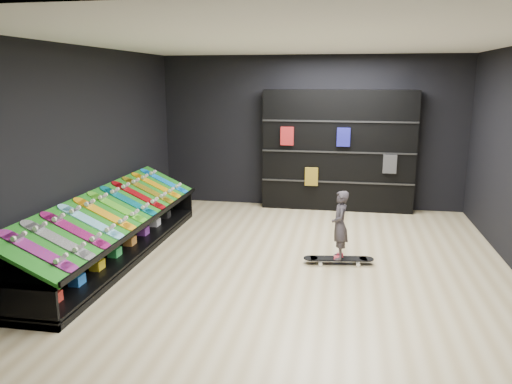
% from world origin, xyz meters
% --- Properties ---
extents(floor, '(6.00, 7.00, 0.01)m').
position_xyz_m(floor, '(0.00, 0.00, 0.00)').
color(floor, tan).
rests_on(floor, ground).
extents(ceiling, '(6.00, 7.00, 0.01)m').
position_xyz_m(ceiling, '(0.00, 0.00, 3.00)').
color(ceiling, white).
rests_on(ceiling, ground).
extents(wall_back, '(6.00, 0.02, 3.00)m').
position_xyz_m(wall_back, '(0.00, 3.50, 1.50)').
color(wall_back, black).
rests_on(wall_back, ground).
extents(wall_front, '(6.00, 0.02, 3.00)m').
position_xyz_m(wall_front, '(0.00, -3.50, 1.50)').
color(wall_front, black).
rests_on(wall_front, ground).
extents(wall_left, '(0.02, 7.00, 3.00)m').
position_xyz_m(wall_left, '(-3.00, 0.00, 1.50)').
color(wall_left, black).
rests_on(wall_left, ground).
extents(display_rack, '(0.90, 4.50, 0.50)m').
position_xyz_m(display_rack, '(-2.55, 0.00, 0.25)').
color(display_rack, black).
rests_on(display_rack, ground).
extents(turf_ramp, '(0.92, 4.50, 0.46)m').
position_xyz_m(turf_ramp, '(-2.50, 0.00, 0.71)').
color(turf_ramp, '#125E0E').
rests_on(turf_ramp, display_rack).
extents(back_shelving, '(2.92, 0.34, 2.34)m').
position_xyz_m(back_shelving, '(0.56, 3.32, 1.17)').
color(back_shelving, black).
rests_on(back_shelving, ground).
extents(floor_skateboard, '(1.00, 0.36, 0.09)m').
position_xyz_m(floor_skateboard, '(0.67, 0.25, 0.04)').
color(floor_skateboard, black).
rests_on(floor_skateboard, ground).
extents(child, '(0.17, 0.23, 0.58)m').
position_xyz_m(child, '(0.67, 0.25, 0.38)').
color(child, black).
rests_on(child, floor_skateboard).
extents(display_board_0, '(0.93, 0.22, 0.50)m').
position_xyz_m(display_board_0, '(-2.49, -1.90, 0.74)').
color(display_board_0, '#2626BF').
rests_on(display_board_0, turf_ramp).
extents(display_board_1, '(0.93, 0.22, 0.50)m').
position_xyz_m(display_board_1, '(-2.49, -1.52, 0.74)').
color(display_board_1, black).
rests_on(display_board_1, turf_ramp).
extents(display_board_2, '(0.93, 0.22, 0.50)m').
position_xyz_m(display_board_2, '(-2.49, -1.14, 0.74)').
color(display_board_2, '#E5198C').
rests_on(display_board_2, turf_ramp).
extents(display_board_3, '(0.93, 0.22, 0.50)m').
position_xyz_m(display_board_3, '(-2.49, -0.76, 0.74)').
color(display_board_3, '#0CB2E5').
rests_on(display_board_3, turf_ramp).
extents(display_board_4, '(0.93, 0.22, 0.50)m').
position_xyz_m(display_board_4, '(-2.49, -0.38, 0.74)').
color(display_board_4, orange).
rests_on(display_board_4, turf_ramp).
extents(display_board_5, '(0.93, 0.22, 0.50)m').
position_xyz_m(display_board_5, '(-2.49, 0.00, 0.74)').
color(display_board_5, green).
rests_on(display_board_5, turf_ramp).
extents(display_board_6, '(0.93, 0.22, 0.50)m').
position_xyz_m(display_board_6, '(-2.49, 0.38, 0.74)').
color(display_board_6, '#0C8C99').
rests_on(display_board_6, turf_ramp).
extents(display_board_7, '(0.93, 0.22, 0.50)m').
position_xyz_m(display_board_7, '(-2.49, 0.76, 0.74)').
color(display_board_7, red).
rests_on(display_board_7, turf_ramp).
extents(display_board_8, '(0.93, 0.22, 0.50)m').
position_xyz_m(display_board_8, '(-2.49, 1.14, 0.74)').
color(display_board_8, yellow).
rests_on(display_board_8, turf_ramp).
extents(display_board_9, '(0.93, 0.22, 0.50)m').
position_xyz_m(display_board_9, '(-2.49, 1.52, 0.74)').
color(display_board_9, yellow).
rests_on(display_board_9, turf_ramp).
extents(display_board_10, '(0.93, 0.22, 0.50)m').
position_xyz_m(display_board_10, '(-2.49, 1.90, 0.74)').
color(display_board_10, blue).
rests_on(display_board_10, turf_ramp).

